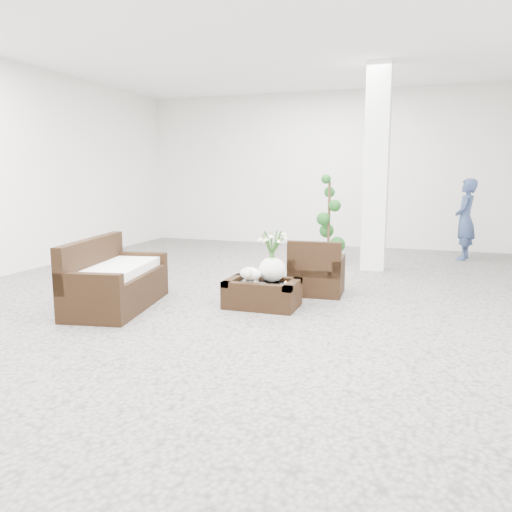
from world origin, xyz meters
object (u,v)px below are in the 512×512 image
(armchair, at_px, (317,266))
(topiary, at_px, (329,219))
(coffee_table, at_px, (262,295))
(loveseat, at_px, (117,274))

(armchair, bearing_deg, topiary, -86.32)
(coffee_table, relative_size, loveseat, 0.55)
(armchair, height_order, topiary, topiary)
(coffee_table, xyz_separation_m, topiary, (0.16, 3.63, 0.65))
(coffee_table, relative_size, topiary, 0.56)
(armchair, bearing_deg, coffee_table, 58.74)
(loveseat, bearing_deg, topiary, -33.98)
(coffee_table, distance_m, loveseat, 1.84)
(topiary, bearing_deg, loveseat, -113.88)
(coffee_table, xyz_separation_m, loveseat, (-1.72, -0.60, 0.28))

